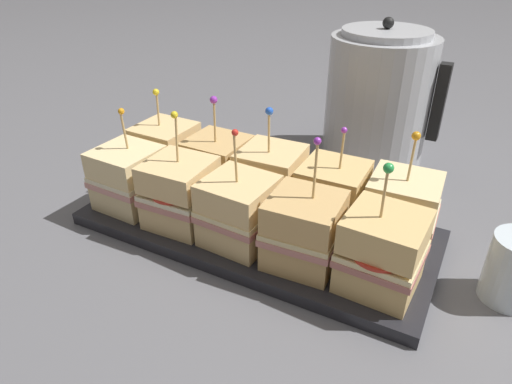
# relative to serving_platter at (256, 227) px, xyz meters

# --- Properties ---
(ground_plane) EXTENTS (6.00, 6.00, 0.00)m
(ground_plane) POSITION_rel_serving_platter_xyz_m (0.00, 0.00, -0.01)
(ground_plane) COLOR slate
(serving_platter) EXTENTS (0.52, 0.23, 0.02)m
(serving_platter) POSITION_rel_serving_platter_xyz_m (0.00, 0.00, 0.00)
(serving_platter) COLOR #232328
(serving_platter) RESTS_ON ground_plane
(sandwich_front_far_left) EXTENTS (0.10, 0.10, 0.16)m
(sandwich_front_far_left) POSITION_rel_serving_platter_xyz_m (-0.20, -0.05, 0.06)
(sandwich_front_far_left) COLOR beige
(sandwich_front_far_left) RESTS_ON serving_platter
(sandwich_front_left) EXTENTS (0.10, 0.10, 0.17)m
(sandwich_front_left) POSITION_rel_serving_platter_xyz_m (-0.10, -0.05, 0.06)
(sandwich_front_left) COLOR #DBB77A
(sandwich_front_left) RESTS_ON serving_platter
(sandwich_front_center) EXTENTS (0.10, 0.10, 0.17)m
(sandwich_front_center) POSITION_rel_serving_platter_xyz_m (-0.00, -0.05, 0.06)
(sandwich_front_center) COLOR #DBB77A
(sandwich_front_center) RESTS_ON serving_platter
(sandwich_front_right) EXTENTS (0.10, 0.10, 0.17)m
(sandwich_front_right) POSITION_rel_serving_platter_xyz_m (0.10, -0.05, 0.06)
(sandwich_front_right) COLOR tan
(sandwich_front_right) RESTS_ON serving_platter
(sandwich_front_far_right) EXTENTS (0.10, 0.10, 0.17)m
(sandwich_front_far_right) POSITION_rel_serving_platter_xyz_m (0.19, -0.05, 0.06)
(sandwich_front_far_right) COLOR tan
(sandwich_front_far_right) RESTS_ON serving_platter
(sandwich_back_far_left) EXTENTS (0.09, 0.10, 0.16)m
(sandwich_back_far_left) POSITION_rel_serving_platter_xyz_m (-0.20, 0.05, 0.06)
(sandwich_back_far_left) COLOR #DBB77A
(sandwich_back_far_left) RESTS_ON serving_platter
(sandwich_back_left) EXTENTS (0.09, 0.09, 0.17)m
(sandwich_back_left) POSITION_rel_serving_platter_xyz_m (-0.10, 0.05, 0.06)
(sandwich_back_left) COLOR tan
(sandwich_back_left) RESTS_ON serving_platter
(sandwich_back_center) EXTENTS (0.10, 0.10, 0.17)m
(sandwich_back_center) POSITION_rel_serving_platter_xyz_m (0.00, 0.05, 0.06)
(sandwich_back_center) COLOR #DBB77A
(sandwich_back_center) RESTS_ON serving_platter
(sandwich_back_right) EXTENTS (0.09, 0.09, 0.15)m
(sandwich_back_right) POSITION_rel_serving_platter_xyz_m (0.10, 0.05, 0.06)
(sandwich_back_right) COLOR tan
(sandwich_back_right) RESTS_ON serving_platter
(sandwich_back_far_right) EXTENTS (0.10, 0.10, 0.16)m
(sandwich_back_far_right) POSITION_rel_serving_platter_xyz_m (0.19, 0.05, 0.06)
(sandwich_back_far_right) COLOR beige
(sandwich_back_far_right) RESTS_ON serving_platter
(kettle_steel) EXTENTS (0.21, 0.19, 0.26)m
(kettle_steel) POSITION_rel_serving_platter_xyz_m (0.08, 0.35, 0.11)
(kettle_steel) COLOR #B7BABF
(kettle_steel) RESTS_ON ground_plane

